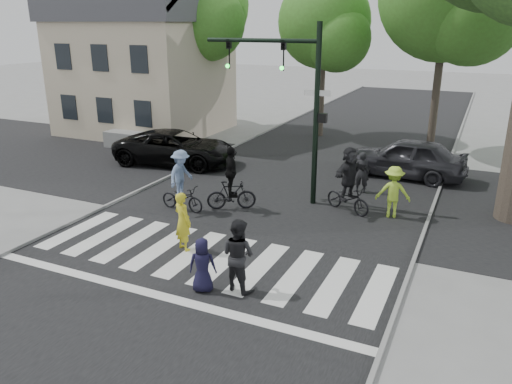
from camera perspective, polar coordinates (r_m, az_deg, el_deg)
ground at (r=12.76m, az=-7.81°, el=-9.19°), size 120.00×120.00×0.00m
road_stem at (r=16.79m, az=1.32°, el=-1.96°), size 10.00×70.00×0.01m
road_cross at (r=19.43m, az=4.86°, el=0.89°), size 70.00×10.00×0.01m
curb_left at (r=19.24m, az=-12.60°, el=0.45°), size 0.10×70.00×0.10m
curb_right at (r=15.62m, az=18.61°, el=-4.46°), size 0.10×70.00×0.10m
crosswalk at (r=13.26m, az=-6.28°, el=-7.97°), size 10.00×3.85×0.01m
traffic_signal at (r=16.81m, az=4.22°, el=11.73°), size 4.45×0.29×6.00m
bg_tree_0 at (r=32.33m, az=-14.09°, el=18.60°), size 5.46×5.20×8.97m
bg_tree_1 at (r=29.04m, az=-6.56°, el=20.05°), size 6.09×5.80×9.80m
bg_tree_2 at (r=27.23m, az=8.16°, el=18.24°), size 5.04×4.80×8.40m
house at (r=29.43m, az=-12.70°, el=14.15°), size 8.40×8.10×8.82m
pedestrian_woman at (r=13.72m, az=-8.37°, el=-3.35°), size 0.71×0.60×1.66m
pedestrian_child at (r=11.66m, az=-6.14°, el=-8.31°), size 0.75×0.62×1.32m
pedestrian_adult at (r=11.58m, az=-2.05°, el=-7.19°), size 0.99×0.85×1.76m
cyclist_left at (r=16.59m, az=-8.51°, el=0.83°), size 1.67×1.10×2.07m
cyclist_mid at (r=16.55m, az=-2.85°, el=0.91°), size 1.65×1.21×2.14m
cyclist_right at (r=16.54m, az=10.57°, el=0.98°), size 1.83×1.69×2.20m
car_suv at (r=22.27m, az=-9.12°, el=5.02°), size 5.65×3.19×1.49m
car_grey at (r=20.99m, az=16.70°, el=3.79°), size 4.85×2.22×1.61m
bystander_hivis at (r=16.45m, az=15.41°, el=0.00°), size 1.19×0.81×1.69m
bystander_dark at (r=18.66m, az=11.99°, el=2.23°), size 0.59×0.42×1.54m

